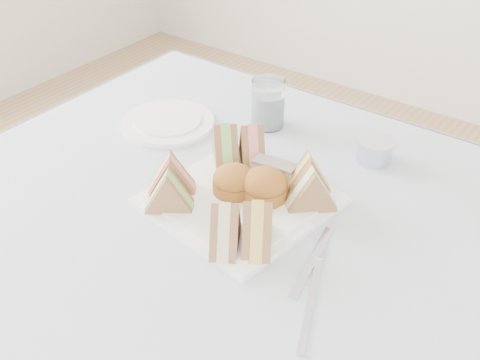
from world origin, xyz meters
The scene contains 18 objects.
tablecloth centered at (0.00, 0.00, 0.74)m, with size 1.02×1.02×0.01m, color #ABB6C6.
serving_plate centered at (0.03, 0.07, 0.75)m, with size 0.27×0.27×0.01m, color white.
sandwich_fl_a centered at (-0.08, 0.02, 0.80)m, with size 0.08×0.04×0.07m, color #94694E, non-canonical shape.
sandwich_fl_b centered at (-0.05, -0.02, 0.79)m, with size 0.08×0.04×0.07m, color #94694E, non-canonical shape.
sandwich_fr_a centered at (0.12, 0.00, 0.80)m, with size 0.09×0.04×0.08m, color #94694E, non-canonical shape.
sandwich_fr_b centered at (0.08, -0.03, 0.80)m, with size 0.09×0.04×0.08m, color #94694E, non-canonical shape.
sandwich_bl_a centered at (-0.06, 0.15, 0.80)m, with size 0.09×0.04×0.08m, color #94694E, non-canonical shape.
sandwich_bl_b centered at (-0.03, 0.18, 0.80)m, with size 0.09×0.04×0.08m, color #94694E, non-canonical shape.
sandwich_br_a centered at (0.13, 0.13, 0.80)m, with size 0.09×0.04×0.08m, color #94694E, non-canonical shape.
sandwich_br_b centered at (0.10, 0.16, 0.79)m, with size 0.08×0.04×0.07m, color #94694E, non-canonical shape.
scone_left centered at (0.01, 0.08, 0.78)m, with size 0.07×0.07×0.05m, color #A8572D.
scone_right centered at (0.06, 0.10, 0.78)m, with size 0.08×0.08×0.05m, color #A8572D.
pastry_slice centered at (0.04, 0.16, 0.78)m, with size 0.08×0.03×0.04m, color #D9C47D.
side_plate centered at (-0.26, 0.21, 0.75)m, with size 0.19×0.19×0.01m, color white.
water_glass centered at (-0.09, 0.33, 0.80)m, with size 0.07×0.07×0.10m, color white.
tea_strainer centered at (0.15, 0.33, 0.77)m, with size 0.07×0.07×0.04m, color silver.
knife centered at (0.20, 0.02, 0.75)m, with size 0.01×0.17×0.00m, color silver.
fork centered at (0.24, -0.05, 0.75)m, with size 0.01×0.18×0.00m, color silver.
Camera 1 is at (0.51, -0.58, 1.36)m, focal length 45.00 mm.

